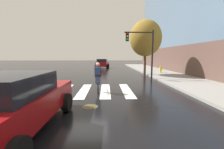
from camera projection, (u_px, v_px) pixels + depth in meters
The scene contains 10 objects.
ground_plane at pixel (87, 91), 8.72m from camera, with size 120.00×120.00×0.00m, color black.
crosswalk_stripes at pixel (84, 91), 8.72m from camera, with size 5.61×3.68×0.01m.
manhole_cover at pixel (90, 107), 5.98m from camera, with size 0.64×0.64×0.01m, color #473D1E.
sedan_near at pixel (13, 103), 3.88m from camera, with size 2.28×4.66×1.59m.
sedan_mid at pixel (102, 63), 25.25m from camera, with size 2.42×4.60×1.54m.
cyclist at pixel (98, 77), 8.35m from camera, with size 0.37×1.71×1.69m.
traffic_light_near at pixel (143, 46), 12.34m from camera, with size 2.47×0.28×4.20m.
fire_hydrant at pixel (161, 69), 16.80m from camera, with size 0.33×0.22×0.78m.
street_tree_near at pixel (146, 38), 14.90m from camera, with size 3.20×3.20×5.68m.
corner_building at pixel (223, 16), 20.26m from camera, with size 15.77×25.24×15.07m.
Camera 1 is at (1.16, -8.59, 2.05)m, focal length 23.56 mm.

